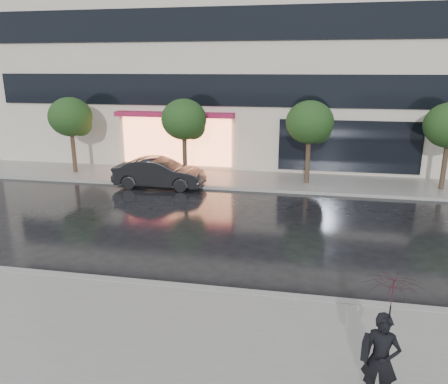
# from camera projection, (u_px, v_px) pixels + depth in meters

# --- Properties ---
(ground) EXTENTS (120.00, 120.00, 0.00)m
(ground) POSITION_uv_depth(u_px,v_px,m) (192.00, 273.00, 11.98)
(ground) COLOR black
(ground) RESTS_ON ground
(sidewalk_near) EXTENTS (60.00, 4.50, 0.12)m
(sidewalk_near) POSITION_uv_depth(u_px,v_px,m) (151.00, 341.00, 8.89)
(sidewalk_near) COLOR slate
(sidewalk_near) RESTS_ON ground
(sidewalk_far) EXTENTS (60.00, 3.50, 0.12)m
(sidewalk_far) POSITION_uv_depth(u_px,v_px,m) (245.00, 180.00, 21.64)
(sidewalk_far) COLOR slate
(sidewalk_far) RESTS_ON ground
(curb_near) EXTENTS (60.00, 0.25, 0.14)m
(curb_near) POSITION_uv_depth(u_px,v_px,m) (182.00, 288.00, 11.01)
(curb_near) COLOR gray
(curb_near) RESTS_ON ground
(curb_far) EXTENTS (60.00, 0.25, 0.14)m
(curb_far) POSITION_uv_depth(u_px,v_px,m) (240.00, 189.00, 19.98)
(curb_far) COLOR gray
(curb_far) RESTS_ON ground
(office_building) EXTENTS (30.00, 12.76, 18.00)m
(office_building) POSITION_uv_depth(u_px,v_px,m) (265.00, 6.00, 26.47)
(office_building) COLOR beige
(office_building) RESTS_ON ground
(tree_far_west) EXTENTS (2.20, 2.20, 3.99)m
(tree_far_west) POSITION_uv_depth(u_px,v_px,m) (72.00, 118.00, 22.26)
(tree_far_west) COLOR #33261C
(tree_far_west) RESTS_ON ground
(tree_mid_west) EXTENTS (2.20, 2.20, 3.99)m
(tree_mid_west) POSITION_uv_depth(u_px,v_px,m) (185.00, 121.00, 21.18)
(tree_mid_west) COLOR #33261C
(tree_mid_west) RESTS_ON ground
(tree_mid_east) EXTENTS (2.20, 2.20, 3.99)m
(tree_mid_east) POSITION_uv_depth(u_px,v_px,m) (311.00, 124.00, 20.09)
(tree_mid_east) COLOR #33261C
(tree_mid_east) RESTS_ON ground
(parked_car) EXTENTS (4.21, 1.48, 1.39)m
(parked_car) POSITION_uv_depth(u_px,v_px,m) (159.00, 173.00, 20.30)
(parked_car) COLOR black
(parked_car) RESTS_ON ground
(pedestrian_with_umbrella) EXTENTS (1.13, 1.14, 2.27)m
(pedestrian_with_umbrella) POSITION_uv_depth(u_px,v_px,m) (387.00, 322.00, 6.78)
(pedestrian_with_umbrella) COLOR black
(pedestrian_with_umbrella) RESTS_ON sidewalk_near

